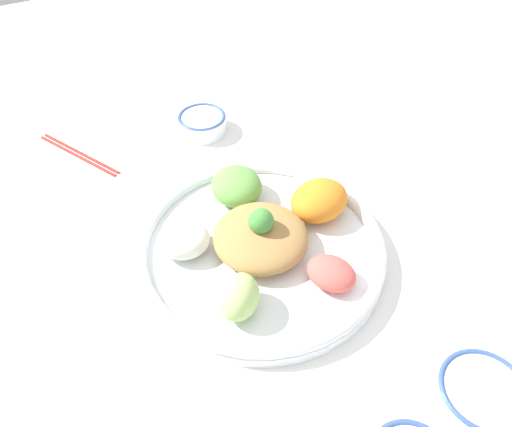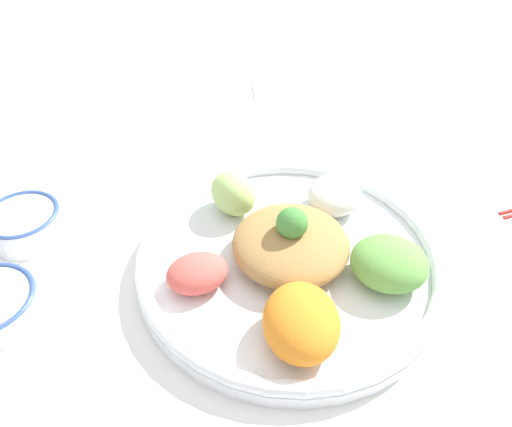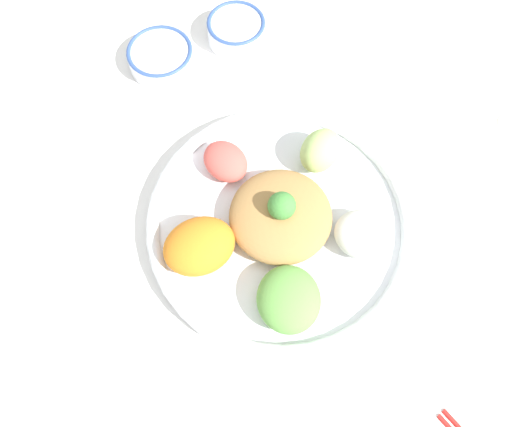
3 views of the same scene
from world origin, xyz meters
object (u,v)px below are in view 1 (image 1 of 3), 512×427
Objects in this scene: rice_bowl_blue at (482,395)px; chopsticks_pair_near at (79,154)px; sauce_bowl_dark at (202,123)px; salad_platter at (262,242)px.

chopsticks_pair_near is at bearing 25.21° from rice_bowl_blue.
sauce_bowl_dark is at bearing 7.68° from rice_bowl_blue.
chopsticks_pair_near is at bearing 28.65° from salad_platter.
rice_bowl_blue is 0.58× the size of chopsticks_pair_near.
salad_platter reaches higher than sauce_bowl_dark.
chopsticks_pair_near is (0.04, 0.26, -0.02)m from sauce_bowl_dark.
salad_platter is at bearing 173.59° from sauce_bowl_dark.
sauce_bowl_dark reaches higher than chopsticks_pair_near.
salad_platter is 4.00× the size of sauce_bowl_dark.
rice_bowl_blue reaches higher than chopsticks_pair_near.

